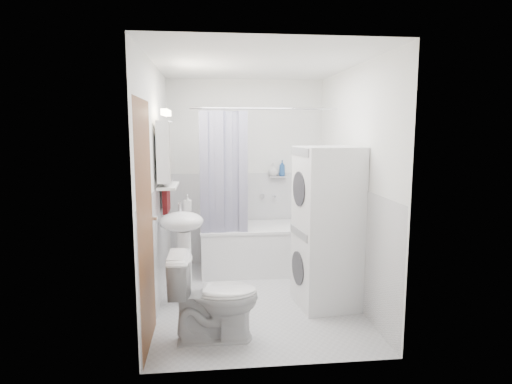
{
  "coord_description": "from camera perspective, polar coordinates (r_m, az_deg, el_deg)",
  "views": [
    {
      "loc": [
        -0.47,
        -4.26,
        1.77
      ],
      "look_at": [
        0.01,
        0.15,
        1.12
      ],
      "focal_mm": 30.0,
      "sensor_mm": 36.0,
      "label": 1
    }
  ],
  "objects": [
    {
      "name": "bathtub",
      "position": [
        5.41,
        0.73,
        -7.17
      ],
      "size": [
        1.51,
        0.71,
        0.58
      ],
      "color": "white",
      "rests_on": "ground"
    },
    {
      "name": "washer_dryer",
      "position": [
        4.31,
        9.42,
        -4.7
      ],
      "size": [
        0.64,
        0.63,
        1.6
      ],
      "rotation": [
        0.0,
        0.0,
        0.12
      ],
      "color": "white",
      "rests_on": "ground"
    },
    {
      "name": "shelf",
      "position": [
        4.42,
        -11.61,
        0.81
      ],
      "size": [
        0.18,
        0.54,
        0.02
      ],
      "primitive_type": "cube",
      "color": "silver",
      "rests_on": "room_walls"
    },
    {
      "name": "sink",
      "position": [
        4.39,
        -9.77,
        -5.77
      ],
      "size": [
        0.44,
        0.37,
        1.04
      ],
      "color": "white",
      "rests_on": "ground"
    },
    {
      "name": "door",
      "position": [
        3.82,
        -13.33,
        -3.45
      ],
      "size": [
        0.05,
        2.0,
        2.0
      ],
      "color": "brown",
      "rests_on": "ground"
    },
    {
      "name": "soap_pump",
      "position": [
        4.59,
        -9.11,
        -2.01
      ],
      "size": [
        0.08,
        0.17,
        0.08
      ],
      "primitive_type": "imported",
      "color": "gray",
      "rests_on": "sink"
    },
    {
      "name": "room_walls",
      "position": [
        4.29,
        0.09,
        4.62
      ],
      "size": [
        2.6,
        2.6,
        2.6
      ],
      "color": "white",
      "rests_on": "ground"
    },
    {
      "name": "wainscot",
      "position": [
        4.72,
        -0.3,
        -5.95
      ],
      "size": [
        1.98,
        2.58,
        2.58
      ],
      "color": "white",
      "rests_on": "ground"
    },
    {
      "name": "shampoo_a",
      "position": [
        5.58,
        2.28,
        2.79
      ],
      "size": [
        0.13,
        0.17,
        0.13
      ],
      "primitive_type": "imported",
      "color": "gray",
      "rests_on": "shower_caddy"
    },
    {
      "name": "floor",
      "position": [
        4.63,
        0.09,
        -14.06
      ],
      "size": [
        2.6,
        2.6,
        0.0
      ],
      "primitive_type": "plane",
      "color": "silver",
      "rests_on": "ground"
    },
    {
      "name": "toilet",
      "position": [
        3.71,
        -5.62,
        -13.78
      ],
      "size": [
        0.76,
        0.43,
        0.74
      ],
      "primitive_type": "imported",
      "rotation": [
        0.0,
        0.0,
        1.56
      ],
      "color": "white",
      "rests_on": "ground"
    },
    {
      "name": "tub_spout",
      "position": [
        5.64,
        2.36,
        -0.54
      ],
      "size": [
        0.04,
        0.12,
        0.04
      ],
      "primitive_type": "cylinder",
      "rotation": [
        1.57,
        0.0,
        0.0
      ],
      "color": "silver",
      "rests_on": "room_walls"
    },
    {
      "name": "curtain_rod",
      "position": [
        4.93,
        1.19,
        11.07
      ],
      "size": [
        1.69,
        0.02,
        0.02
      ],
      "primitive_type": "cylinder",
      "rotation": [
        0.0,
        1.57,
        0.0
      ],
      "color": "silver",
      "rests_on": "room_walls"
    },
    {
      "name": "shower_caddy",
      "position": [
        5.6,
        2.9,
        2.02
      ],
      "size": [
        0.22,
        0.06,
        0.02
      ],
      "primitive_type": "cube",
      "color": "silver",
      "rests_on": "room_walls"
    },
    {
      "name": "shelf_bottle",
      "position": [
        4.26,
        -11.82,
        1.19
      ],
      "size": [
        0.07,
        0.18,
        0.07
      ],
      "primitive_type": "imported",
      "color": "gray",
      "rests_on": "shelf"
    },
    {
      "name": "towel",
      "position": [
        4.66,
        -11.96,
        2.95
      ],
      "size": [
        0.07,
        0.37,
        0.9
      ],
      "color": "#561A15",
      "rests_on": "room_walls"
    },
    {
      "name": "shower_curtain",
      "position": [
        4.91,
        -4.28,
        2.29
      ],
      "size": [
        0.55,
        0.02,
        1.45
      ],
      "color": "#171343",
      "rests_on": "curtain_rod"
    },
    {
      "name": "medicine_cabinet",
      "position": [
        4.39,
        -11.95,
        5.54
      ],
      "size": [
        0.13,
        0.5,
        0.71
      ],
      "color": "white",
      "rests_on": "room_walls"
    },
    {
      "name": "shelf_cup",
      "position": [
        4.53,
        -11.49,
        1.8
      ],
      "size": [
        0.1,
        0.09,
        0.1
      ],
      "primitive_type": "imported",
      "color": "gray",
      "rests_on": "shelf"
    },
    {
      "name": "shampoo_b",
      "position": [
        5.61,
        3.5,
        2.54
      ],
      "size": [
        0.08,
        0.21,
        0.08
      ],
      "primitive_type": "imported",
      "color": "#234F8F",
      "rests_on": "shower_caddy"
    }
  ]
}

